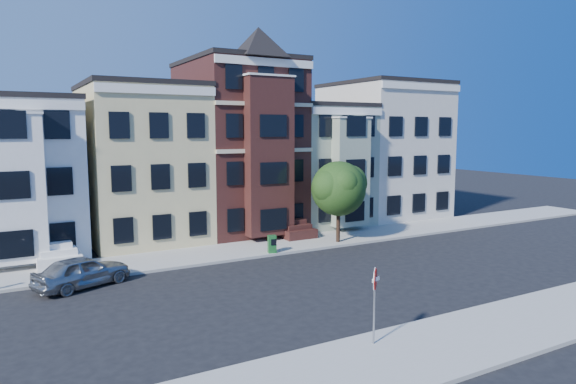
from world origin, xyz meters
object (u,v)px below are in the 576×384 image
street_tree (339,192)px  newspaper_box (272,244)px  stop_sign (374,301)px  parked_car (82,271)px

street_tree → newspaper_box: street_tree is taller
newspaper_box → stop_sign: 13.53m
parked_car → newspaper_box: size_ratio=4.29×
street_tree → stop_sign: (-8.11, -13.69, -1.73)m
newspaper_box → parked_car: bearing=-158.5°
street_tree → newspaper_box: 5.80m
parked_car → stop_sign: size_ratio=1.48×
newspaper_box → stop_sign: bearing=-87.3°
newspaper_box → street_tree: bearing=21.6°
newspaper_box → stop_sign: size_ratio=0.34×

